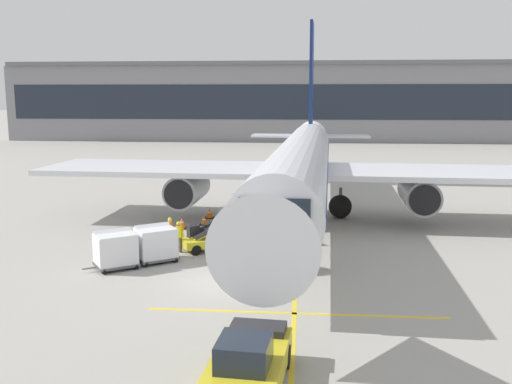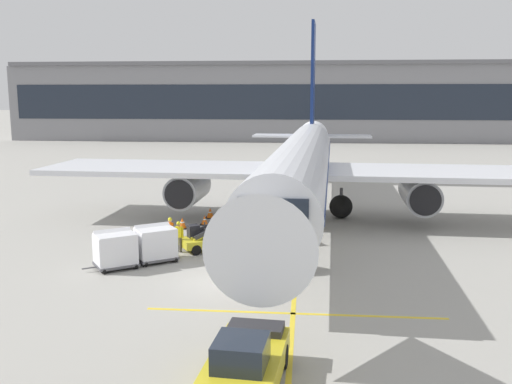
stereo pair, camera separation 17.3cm
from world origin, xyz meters
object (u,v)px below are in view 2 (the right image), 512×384
object	(u,v)px
parked_airplane	(302,164)
belt_loader	(216,234)
pushback_tug	(246,362)
baggage_cart_lead	(155,243)
safety_cone_wingtip	(204,220)
ground_crew_by_loader	(179,235)
baggage_cart_second	(115,249)
safety_cone_nose_mark	(182,223)
safety_cone_engine_keepout	(210,213)
ground_crew_by_carts	(170,230)

from	to	relation	value
parked_airplane	belt_loader	xyz separation A→B (m)	(-4.72, -8.03, -3.09)
parked_airplane	pushback_tug	size ratio (longest dim) A/B	10.09
parked_airplane	baggage_cart_lead	size ratio (longest dim) A/B	17.08
safety_cone_wingtip	ground_crew_by_loader	bearing A→B (deg)	-91.65
pushback_tug	ground_crew_by_loader	xyz separation A→B (m)	(-5.28, 14.41, 0.17)
baggage_cart_second	pushback_tug	world-z (taller)	baggage_cart_second
baggage_cart_lead	pushback_tug	bearing A→B (deg)	-64.11
pushback_tug	safety_cone_wingtip	world-z (taller)	pushback_tug
baggage_cart_lead	pushback_tug	xyz separation A→B (m)	(6.11, -12.59, -0.17)
belt_loader	baggage_cart_second	bearing A→B (deg)	-137.61
belt_loader	safety_cone_nose_mark	bearing A→B (deg)	122.37
parked_airplane	safety_cone_nose_mark	size ratio (longest dim) A/B	63.21
parked_airplane	safety_cone_engine_keepout	bearing A→B (deg)	-179.99
parked_airplane	safety_cone_wingtip	size ratio (longest dim) A/B	71.16
baggage_cart_second	safety_cone_engine_keepout	bearing A→B (deg)	77.18
safety_cone_engine_keepout	safety_cone_nose_mark	xyz separation A→B (m)	(-1.27, -3.35, -0.01)
ground_crew_by_carts	safety_cone_wingtip	bearing A→B (deg)	81.14
safety_cone_engine_keepout	safety_cone_nose_mark	world-z (taller)	safety_cone_engine_keepout
baggage_cart_second	pushback_tug	xyz separation A→B (m)	(7.81, -11.25, -0.17)
parked_airplane	belt_loader	world-z (taller)	parked_airplane
baggage_cart_second	ground_crew_by_loader	distance (m)	4.05
belt_loader	safety_cone_wingtip	distance (m)	6.16
baggage_cart_second	ground_crew_by_carts	xyz separation A→B (m)	(1.82, 4.12, -0.00)
safety_cone_wingtip	baggage_cart_lead	bearing A→B (deg)	-96.80
baggage_cart_lead	ground_crew_by_loader	world-z (taller)	baggage_cart_lead
belt_loader	safety_cone_engine_keepout	size ratio (longest dim) A/B	7.14
baggage_cart_lead	safety_cone_wingtip	bearing A→B (deg)	83.20
parked_airplane	ground_crew_by_loader	bearing A→B (deg)	-126.58
pushback_tug	safety_cone_engine_keepout	bearing A→B (deg)	102.23
parked_airplane	belt_loader	distance (m)	9.82
ground_crew_by_carts	safety_cone_engine_keepout	world-z (taller)	ground_crew_by_carts
safety_cone_wingtip	safety_cone_nose_mark	world-z (taller)	safety_cone_nose_mark
baggage_cart_lead	safety_cone_engine_keepout	bearing A→B (deg)	84.42
belt_loader	ground_crew_by_carts	xyz separation A→B (m)	(-2.63, 0.06, 0.18)
parked_airplane	baggage_cart_second	size ratio (longest dim) A/B	17.08
ground_crew_by_loader	safety_cone_wingtip	world-z (taller)	ground_crew_by_loader
baggage_cart_second	parked_airplane	bearing A→B (deg)	52.83
parked_airplane	safety_cone_nose_mark	distance (m)	9.11
baggage_cart_second	safety_cone_nose_mark	bearing A→B (deg)	80.37
baggage_cart_lead	safety_cone_nose_mark	world-z (taller)	baggage_cart_lead
safety_cone_engine_keepout	baggage_cart_second	bearing A→B (deg)	-102.82
baggage_cart_second	safety_cone_engine_keepout	size ratio (longest dim) A/B	3.64
belt_loader	ground_crew_by_carts	distance (m)	2.64
baggage_cart_lead	safety_cone_nose_mark	xyz separation A→B (m)	(-0.22, 7.41, -0.65)
safety_cone_nose_mark	parked_airplane	bearing A→B (deg)	23.53
safety_cone_wingtip	baggage_cart_second	bearing A→B (deg)	-105.33
ground_crew_by_carts	safety_cone_wingtip	distance (m)	5.95
ground_crew_by_carts	safety_cone_nose_mark	xyz separation A→B (m)	(-0.34, 4.63, -0.64)
baggage_cart_lead	safety_cone_engine_keepout	size ratio (longest dim) A/B	3.64
belt_loader	safety_cone_wingtip	bearing A→B (deg)	106.30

